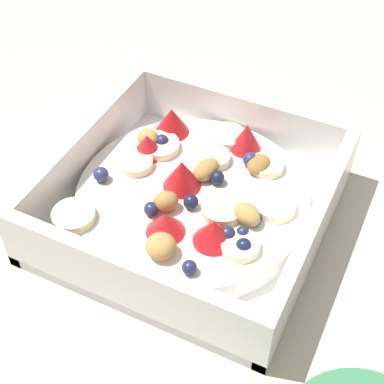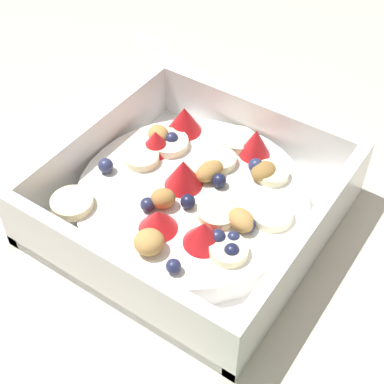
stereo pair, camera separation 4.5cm
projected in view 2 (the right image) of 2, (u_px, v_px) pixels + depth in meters
The scene contains 3 objects.
ground_plane at pixel (176, 219), 0.47m from camera, with size 2.40×2.40×0.00m, color beige.
fruit_bowl at pixel (192, 199), 0.46m from camera, with size 0.21×0.21×0.06m.
spoon at pixel (206, 77), 0.61m from camera, with size 0.07×0.17×0.01m.
Camera 2 is at (0.25, 0.19, 0.36)m, focal length 54.24 mm.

